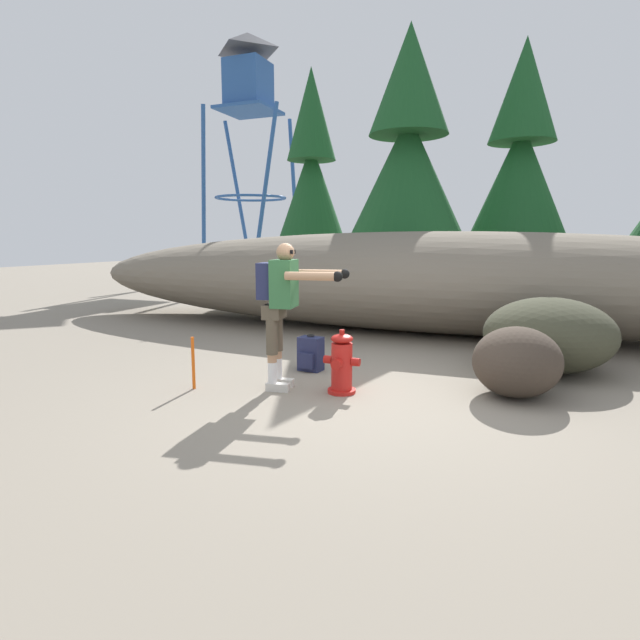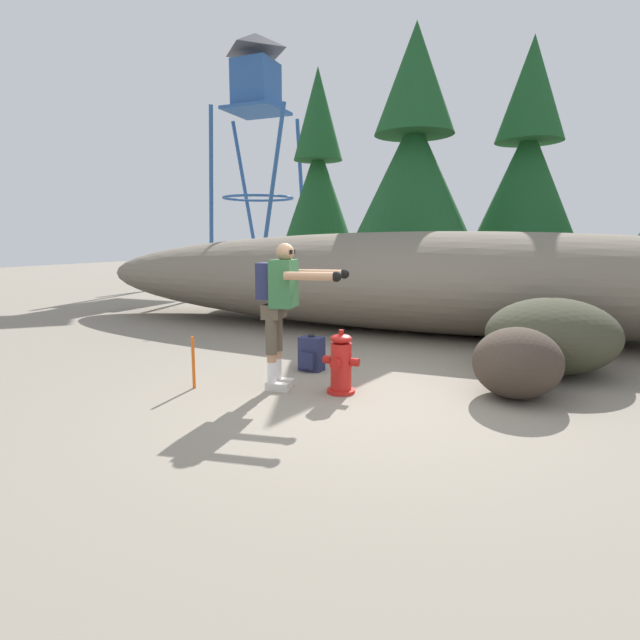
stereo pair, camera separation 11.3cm
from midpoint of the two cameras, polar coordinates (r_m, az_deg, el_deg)
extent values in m
cube|color=gray|center=(5.61, 3.44, -8.75)|extent=(56.00, 56.00, 0.04)
ellipsoid|color=#756B5B|center=(9.65, 11.86, 4.19)|extent=(14.88, 3.20, 1.83)
cylinder|color=red|center=(5.76, 1.85, -7.86)|extent=(0.31, 0.31, 0.04)
cylinder|color=red|center=(5.68, 1.86, -5.15)|extent=(0.23, 0.23, 0.52)
ellipsoid|color=red|center=(5.61, 1.88, -2.09)|extent=(0.24, 0.24, 0.10)
cylinder|color=red|center=(5.60, 1.88, -1.34)|extent=(0.06, 0.06, 0.05)
cylinder|color=red|center=(5.72, 0.35, -4.41)|extent=(0.09, 0.09, 0.09)
cylinder|color=red|center=(5.61, 3.41, -4.68)|extent=(0.09, 0.09, 0.09)
cylinder|color=red|center=(5.52, 1.29, -4.91)|extent=(0.11, 0.09, 0.11)
cube|color=beige|center=(6.01, -4.70, -6.91)|extent=(0.27, 0.14, 0.09)
cylinder|color=white|center=(5.98, -5.27, -5.35)|extent=(0.10, 0.10, 0.24)
cylinder|color=tan|center=(5.94, -5.29, -3.81)|extent=(0.10, 0.10, 0.09)
cylinder|color=brown|center=(5.89, -5.33, -1.40)|extent=(0.13, 0.13, 0.42)
cube|color=beige|center=(5.82, -5.28, -7.43)|extent=(0.27, 0.14, 0.09)
cylinder|color=white|center=(5.80, -5.87, -5.82)|extent=(0.10, 0.10, 0.24)
cylinder|color=tan|center=(5.76, -5.90, -4.24)|extent=(0.10, 0.10, 0.09)
cylinder|color=brown|center=(5.70, -5.94, -1.75)|extent=(0.13, 0.13, 0.42)
cube|color=brown|center=(5.76, -5.67, 0.97)|extent=(0.25, 0.35, 0.16)
cube|color=#336B3D|center=(5.69, -4.58, 4.05)|extent=(0.30, 0.39, 0.52)
cube|color=#23284C|center=(5.75, -6.50, 4.34)|extent=(0.20, 0.30, 0.40)
sphere|color=tan|center=(5.66, -4.43, 7.50)|extent=(0.20, 0.20, 0.20)
cube|color=black|center=(5.64, -3.60, 7.55)|extent=(0.04, 0.15, 0.04)
cylinder|color=tan|center=(5.79, -0.44, 5.18)|extent=(0.59, 0.18, 0.09)
sphere|color=black|center=(5.74, 2.20, 5.14)|extent=(0.11, 0.11, 0.11)
cylinder|color=tan|center=(5.37, -1.50, 4.88)|extent=(0.59, 0.18, 0.09)
sphere|color=black|center=(5.31, 1.34, 4.84)|extent=(0.11, 0.11, 0.11)
cube|color=#23284C|center=(6.65, -1.52, -3.76)|extent=(0.32, 0.23, 0.44)
cube|color=#23284C|center=(6.56, -2.09, -4.54)|extent=(0.22, 0.08, 0.20)
torus|color=black|center=(6.60, -1.53, -1.73)|extent=(0.10, 0.10, 0.02)
cube|color=black|center=(6.71, -0.42, -3.65)|extent=(0.05, 0.04, 0.37)
cube|color=black|center=(6.79, -1.64, -3.50)|extent=(0.05, 0.04, 0.37)
ellipsoid|color=#3C3C2C|center=(7.18, 23.66, -1.49)|extent=(2.05, 2.12, 0.95)
ellipsoid|color=#3E332A|center=(5.92, 20.50, -4.36)|extent=(1.05, 1.13, 0.76)
cylinder|color=#47331E|center=(17.01, -1.12, 5.52)|extent=(0.29, 0.29, 1.33)
cone|color=#194C23|center=(17.04, -1.14, 13.51)|extent=(2.40, 2.40, 3.41)
cone|color=#194C23|center=(17.43, -1.17, 21.92)|extent=(1.56, 1.56, 2.84)
cylinder|color=#47331E|center=(12.76, 9.14, 4.85)|extent=(0.34, 0.34, 1.59)
cone|color=#194C23|center=(12.81, 9.41, 15.16)|extent=(2.87, 2.87, 3.00)
cone|color=#194C23|center=(13.25, 9.68, 24.89)|extent=(1.87, 1.87, 2.50)
cylinder|color=#47331E|center=(14.44, 20.51, 4.80)|extent=(0.31, 0.31, 1.56)
cone|color=#194C23|center=(14.48, 21.02, 13.92)|extent=(2.57, 2.57, 3.04)
cone|color=#194C23|center=(14.87, 21.55, 22.69)|extent=(1.67, 1.67, 2.54)
cylinder|color=#285193|center=(22.44, -2.98, 13.22)|extent=(0.99, 0.99, 6.75)
cylinder|color=#285193|center=(23.70, -9.10, 12.90)|extent=(0.99, 0.99, 6.75)
cylinder|color=#285193|center=(20.01, -6.36, 13.70)|extent=(0.99, 0.99, 6.75)
cylinder|color=#285193|center=(21.42, -12.94, 13.22)|extent=(0.99, 0.99, 6.75)
torus|color=#285193|center=(21.85, -7.85, 13.27)|extent=(2.92, 2.92, 0.10)
cube|color=#285193|center=(22.38, -8.05, 22.03)|extent=(2.17, 2.17, 0.12)
cube|color=#285193|center=(22.61, -8.11, 24.40)|extent=(1.52, 1.52, 1.80)
pyramid|color=#4C4C51|center=(23.09, -8.21, 28.23)|extent=(1.96, 1.96, 0.70)
cylinder|color=#E55914|center=(6.01, -14.42, -4.65)|extent=(0.04, 0.04, 0.60)
camera|label=1|loc=(0.06, -90.54, -0.08)|focal=28.83mm
camera|label=2|loc=(0.06, 89.46, 0.08)|focal=28.83mm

